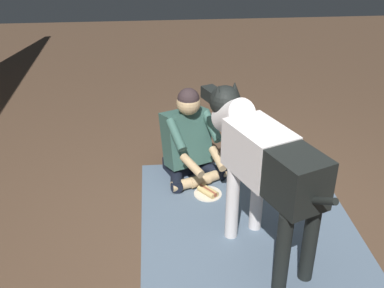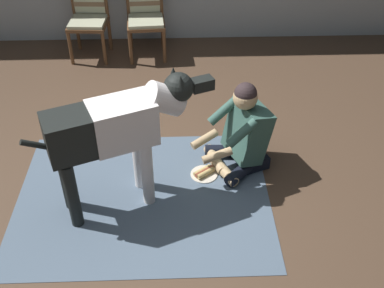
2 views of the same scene
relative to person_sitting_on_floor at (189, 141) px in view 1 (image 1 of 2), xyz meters
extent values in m
plane|color=brown|center=(-0.92, -0.36, -0.35)|extent=(13.77, 13.77, 0.00)
cube|color=slate|center=(-0.87, -0.41, -0.35)|extent=(2.14, 1.68, 0.01)
cube|color=black|center=(0.09, 0.04, -0.29)|extent=(0.35, 0.41, 0.12)
cylinder|color=black|center=(0.00, -0.17, -0.29)|extent=(0.35, 0.37, 0.11)
cylinder|color=tan|center=(-0.16, -0.16, -0.29)|extent=(0.24, 0.36, 0.09)
cylinder|color=black|center=(-0.12, 0.12, -0.29)|extent=(0.40, 0.13, 0.11)
cylinder|color=tan|center=(-0.23, 0.00, -0.29)|extent=(0.20, 0.37, 0.09)
cube|color=#385E53|center=(0.05, 0.02, 0.01)|extent=(0.44, 0.49, 0.53)
cylinder|color=#385E53|center=(-0.03, -0.20, 0.16)|extent=(0.30, 0.18, 0.24)
cylinder|color=tan|center=(-0.24, -0.23, -0.05)|extent=(0.28, 0.13, 0.12)
cylinder|color=#385E53|center=(-0.17, 0.12, 0.16)|extent=(0.30, 0.18, 0.24)
cylinder|color=tan|center=(-0.33, 0.00, -0.05)|extent=(0.27, 0.20, 0.12)
sphere|color=tan|center=(0.00, 0.00, 0.37)|extent=(0.21, 0.21, 0.21)
sphere|color=#332628|center=(0.00, 0.00, 0.41)|extent=(0.19, 0.19, 0.19)
cylinder|color=white|center=(-0.90, -0.25, -0.05)|extent=(0.10, 0.10, 0.61)
cylinder|color=white|center=(-0.82, -0.45, -0.05)|extent=(0.10, 0.10, 0.61)
cylinder|color=black|center=(-1.47, -0.48, -0.05)|extent=(0.10, 0.10, 0.61)
cylinder|color=black|center=(-1.38, -0.69, -0.05)|extent=(0.10, 0.10, 0.61)
cube|color=white|center=(-0.98, -0.40, 0.43)|extent=(0.56, 0.47, 0.35)
cube|color=black|center=(-1.32, -0.54, 0.43)|extent=(0.50, 0.43, 0.33)
cylinder|color=white|center=(-0.66, -0.27, 0.55)|extent=(0.40, 0.33, 0.33)
sphere|color=black|center=(-0.55, -0.23, 0.62)|extent=(0.23, 0.23, 0.23)
cube|color=black|center=(-0.37, -0.15, 0.60)|extent=(0.20, 0.16, 0.09)
cone|color=black|center=(-0.59, -0.17, 0.71)|extent=(0.11, 0.11, 0.11)
cone|color=black|center=(-0.54, -0.30, 0.71)|extent=(0.11, 0.11, 0.11)
cylinder|color=black|center=(-1.53, -0.63, 0.39)|extent=(0.30, 0.16, 0.20)
cylinder|color=silver|center=(-0.34, -0.14, -0.35)|extent=(0.24, 0.24, 0.01)
cylinder|color=#DDBA71|center=(-0.33, -0.16, -0.32)|extent=(0.18, 0.15, 0.05)
cylinder|color=#DDBA71|center=(-0.35, -0.12, -0.32)|extent=(0.18, 0.15, 0.05)
cylinder|color=#A24D33|center=(-0.34, -0.14, -0.31)|extent=(0.18, 0.14, 0.04)
camera|label=1|loc=(-3.70, 0.29, 1.98)|focal=43.81mm
camera|label=2|loc=(-0.56, -3.28, 2.46)|focal=43.67mm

